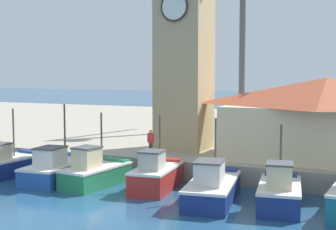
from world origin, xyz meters
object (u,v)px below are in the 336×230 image
at_px(fishing_boat_left_inner, 59,168).
at_px(fishing_boat_mid_left, 95,172).
at_px(fishing_boat_left_outer, 6,164).
at_px(fishing_boat_mid_right, 212,187).
at_px(fishing_boat_right_inner, 280,192).
at_px(warehouse_right, 326,118).
at_px(port_crane_near, 243,49).
at_px(fishing_boat_center, 156,175).
at_px(clock_tower, 184,42).
at_px(dock_worker_near_tower, 151,143).

xyz_separation_m(fishing_boat_left_inner, fishing_boat_mid_left, (2.61, -0.24, 0.05)).
relative_size(fishing_boat_left_outer, fishing_boat_left_inner, 0.85).
bearing_deg(fishing_boat_mid_right, fishing_boat_right_inner, 5.23).
relative_size(warehouse_right, port_crane_near, 0.59).
height_order(fishing_boat_left_outer, fishing_boat_center, fishing_boat_left_outer).
xyz_separation_m(fishing_boat_right_inner, clock_tower, (-7.73, 7.38, 7.32)).
bearing_deg(fishing_boat_center, fishing_boat_left_outer, -176.29).
height_order(fishing_boat_left_outer, warehouse_right, warehouse_right).
xyz_separation_m(fishing_boat_left_outer, dock_worker_near_tower, (7.75, 3.61, 1.26)).
xyz_separation_m(fishing_boat_left_outer, warehouse_right, (17.21, 6.97, 2.81)).
xyz_separation_m(fishing_boat_mid_right, warehouse_right, (4.20, 7.36, 2.81)).
xyz_separation_m(fishing_boat_mid_left, dock_worker_near_tower, (1.53, 3.59, 1.22)).
xyz_separation_m(fishing_boat_center, dock_worker_near_tower, (-1.84, 2.99, 1.19)).
distance_m(fishing_boat_left_outer, fishing_boat_center, 9.61).
bearing_deg(warehouse_right, clock_tower, 178.06).
height_order(fishing_boat_left_inner, clock_tower, clock_tower).
height_order(fishing_boat_center, port_crane_near, port_crane_near).
relative_size(warehouse_right, dock_worker_near_tower, 7.01).
bearing_deg(fishing_boat_mid_left, warehouse_right, 32.34).
bearing_deg(fishing_boat_left_outer, clock_tower, 41.07).
relative_size(fishing_boat_left_outer, fishing_boat_right_inner, 1.05).
distance_m(fishing_boat_center, dock_worker_near_tower, 3.71).
distance_m(fishing_boat_left_inner, fishing_boat_mid_right, 9.42).
relative_size(fishing_boat_mid_left, clock_tower, 0.29).
distance_m(fishing_boat_center, fishing_boat_mid_right, 3.57).
xyz_separation_m(fishing_boat_left_outer, fishing_boat_left_inner, (3.61, 0.26, -0.02)).
height_order(fishing_boat_right_inner, dock_worker_near_tower, fishing_boat_right_inner).
relative_size(clock_tower, warehouse_right, 1.30).
bearing_deg(fishing_boat_left_inner, fishing_boat_right_inner, -1.72).
bearing_deg(fishing_boat_right_inner, fishing_boat_left_outer, 179.60).
xyz_separation_m(fishing_boat_mid_left, warehouse_right, (10.99, 6.96, 2.77)).
relative_size(fishing_boat_left_outer, port_crane_near, 0.24).
distance_m(fishing_boat_left_inner, fishing_boat_center, 5.99).
bearing_deg(fishing_boat_right_inner, port_crane_near, 110.09).
xyz_separation_m(fishing_boat_center, port_crane_near, (-1.21, 20.28, 7.57)).
bearing_deg(fishing_boat_left_outer, port_crane_near, 68.15).
bearing_deg(fishing_boat_right_inner, fishing_boat_mid_right, -174.77).
xyz_separation_m(fishing_boat_right_inner, dock_worker_near_tower, (-8.32, 3.72, 1.22)).
bearing_deg(fishing_boat_mid_right, clock_tower, 121.33).
relative_size(fishing_boat_mid_left, warehouse_right, 0.38).
bearing_deg(port_crane_near, fishing_boat_right_inner, -69.91).
bearing_deg(fishing_boat_left_outer, fishing_boat_mid_left, 0.15).
bearing_deg(port_crane_near, fishing_boat_left_outer, -111.85).
height_order(fishing_boat_left_inner, port_crane_near, port_crane_near).
distance_m(fishing_boat_mid_right, port_crane_near, 23.09).
relative_size(fishing_boat_mid_left, dock_worker_near_tower, 2.66).
bearing_deg(fishing_boat_mid_left, fishing_boat_left_inner, 174.64).
height_order(fishing_boat_mid_left, fishing_boat_center, fishing_boat_mid_left).
bearing_deg(dock_worker_near_tower, fishing_boat_left_outer, -155.03).
distance_m(fishing_boat_mid_left, warehouse_right, 13.30).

